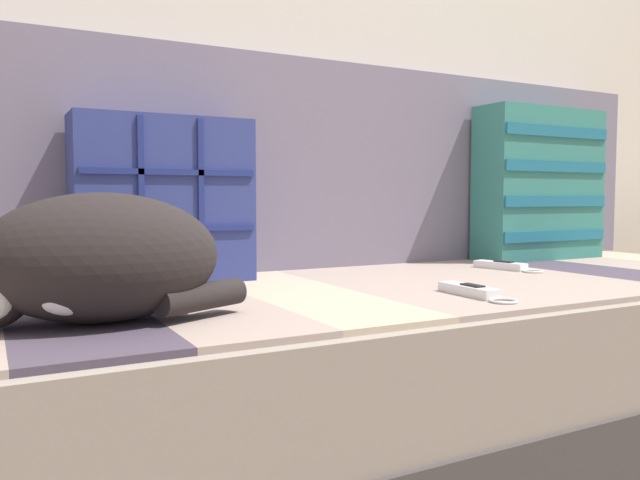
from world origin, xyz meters
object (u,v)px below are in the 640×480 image
at_px(throw_pillow_quilted, 164,201).
at_px(game_remote_far, 503,266).
at_px(game_remote_near, 471,291).
at_px(sleeping_cat, 92,262).
at_px(couch, 412,370).
at_px(throw_pillow_striped, 539,184).

relative_size(throw_pillow_quilted, game_remote_far, 1.95).
bearing_deg(game_remote_near, sleeping_cat, 174.26).
distance_m(sleeping_cat, game_remote_near, 0.66).
height_order(throw_pillow_quilted, game_remote_near, throw_pillow_quilted).
bearing_deg(couch, game_remote_far, 8.33).
distance_m(couch, throw_pillow_striped, 0.77).
bearing_deg(throw_pillow_quilted, throw_pillow_striped, -0.02).
bearing_deg(throw_pillow_quilted, game_remote_near, -44.84).
bearing_deg(game_remote_far, game_remote_near, -141.56).
distance_m(couch, throw_pillow_quilted, 0.66).
relative_size(sleeping_cat, game_remote_near, 2.20).
height_order(throw_pillow_quilted, sleeping_cat, throw_pillow_quilted).
bearing_deg(couch, sleeping_cat, -165.90).
height_order(couch, game_remote_far, game_remote_far).
relative_size(throw_pillow_quilted, sleeping_cat, 0.90).
bearing_deg(couch, throw_pillow_quilted, 157.29).
bearing_deg(game_remote_near, game_remote_far, 38.44).
distance_m(throw_pillow_quilted, game_remote_near, 0.65).
bearing_deg(couch, throw_pillow_striped, 18.67).
distance_m(throw_pillow_quilted, throw_pillow_striped, 1.11).
height_order(couch, sleeping_cat, sleeping_cat).
xyz_separation_m(throw_pillow_striped, sleeping_cat, (-1.31, -0.38, -0.13)).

